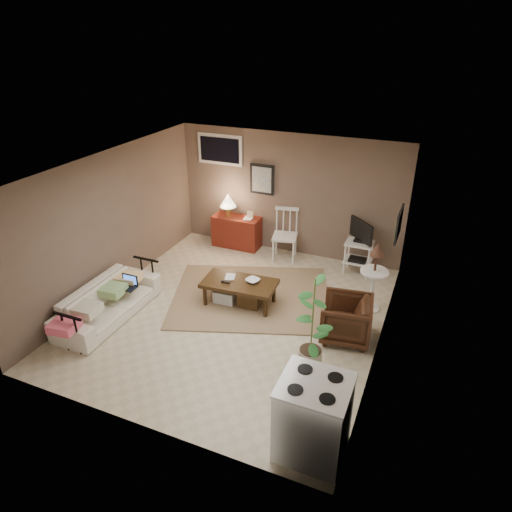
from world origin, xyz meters
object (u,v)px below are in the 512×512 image
at_px(sofa, 107,297).
at_px(red_console, 236,228).
at_px(side_table, 375,269).
at_px(coffee_table, 239,291).
at_px(tv_stand, 359,246).
at_px(armchair, 346,317).
at_px(stove, 313,418).
at_px(spindle_chair, 285,236).
at_px(potted_plant, 313,321).

distance_m(sofa, red_console, 3.23).
height_order(sofa, side_table, side_table).
xyz_separation_m(coffee_table, tv_stand, (1.57, 1.84, 0.30)).
bearing_deg(side_table, armchair, -102.91).
xyz_separation_m(sofa, armchair, (3.56, 0.91, -0.01)).
height_order(coffee_table, red_console, red_console).
height_order(sofa, tv_stand, tv_stand).
xyz_separation_m(side_table, stove, (-0.09, -3.04, -0.26)).
bearing_deg(coffee_table, stove, -50.27).
xyz_separation_m(spindle_chair, potted_plant, (1.41, -2.91, 0.28)).
bearing_deg(sofa, spindle_chair, -32.07).
distance_m(side_table, armchair, 1.01).
xyz_separation_m(coffee_table, sofa, (-1.75, -1.12, 0.11)).
distance_m(red_console, spindle_chair, 1.14).
bearing_deg(potted_plant, stove, -72.52).
bearing_deg(sofa, stove, -108.22).
bearing_deg(tv_stand, side_table, -68.18).
xyz_separation_m(armchair, stove, (0.12, -2.12, 0.11)).
xyz_separation_m(potted_plant, stove, (0.41, -1.29, -0.28)).
relative_size(coffee_table, sofa, 0.66).
bearing_deg(armchair, spindle_chair, -149.12).
height_order(spindle_chair, stove, spindle_chair).
relative_size(red_console, potted_plant, 0.80).
bearing_deg(potted_plant, armchair, 71.11).
height_order(tv_stand, stove, tv_stand).
bearing_deg(armchair, tv_stand, 178.62).
height_order(armchair, stove, stove).
distance_m(sofa, potted_plant, 3.30).
distance_m(coffee_table, spindle_chair, 1.89).
xyz_separation_m(coffee_table, potted_plant, (1.53, -1.04, 0.50)).
relative_size(tv_stand, potted_plant, 0.74).
bearing_deg(coffee_table, armchair, -6.72).
distance_m(sofa, armchair, 3.68).
xyz_separation_m(red_console, stove, (2.94, -4.35, 0.08)).
distance_m(spindle_chair, armchair, 2.69).
relative_size(side_table, stove, 1.24).
height_order(coffee_table, potted_plant, potted_plant).
height_order(red_console, stove, red_console).
bearing_deg(potted_plant, sofa, -178.61).
height_order(side_table, potted_plant, potted_plant).
bearing_deg(coffee_table, sofa, -147.30).
distance_m(spindle_chair, tv_stand, 1.45).
height_order(spindle_chair, armchair, spindle_chair).
xyz_separation_m(tv_stand, stove, (0.37, -4.17, -0.08)).
xyz_separation_m(coffee_table, side_table, (2.03, 0.70, 0.48)).
xyz_separation_m(red_console, side_table, (3.02, -1.31, 0.34)).
height_order(red_console, tv_stand, red_console).
bearing_deg(spindle_chair, armchair, -50.95).
bearing_deg(tv_stand, potted_plant, -90.77).
distance_m(sofa, side_table, 4.21).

